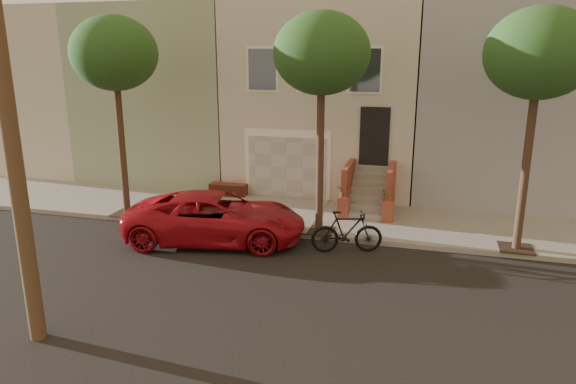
# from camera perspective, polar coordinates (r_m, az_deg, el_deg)

# --- Properties ---
(ground) EXTENTS (90.00, 90.00, 0.00)m
(ground) POSITION_cam_1_polar(r_m,az_deg,el_deg) (12.44, -5.02, -10.25)
(ground) COLOR black
(ground) RESTS_ON ground
(sidewalk) EXTENTS (40.00, 3.70, 0.15)m
(sidewalk) POSITION_cam_1_polar(r_m,az_deg,el_deg) (17.17, 1.16, -2.66)
(sidewalk) COLOR gray
(sidewalk) RESTS_ON ground
(house_row) EXTENTS (33.10, 11.70, 7.00)m
(house_row) POSITION_cam_1_polar(r_m,az_deg,el_deg) (22.13, 5.01, 10.71)
(house_row) COLOR #BBB49F
(house_row) RESTS_ON sidewalk
(tree_left) EXTENTS (2.70, 2.57, 6.30)m
(tree_left) POSITION_cam_1_polar(r_m,az_deg,el_deg) (17.26, -18.60, 14.15)
(tree_left) COLOR #2D2116
(tree_left) RESTS_ON sidewalk
(tree_mid) EXTENTS (2.70, 2.57, 6.30)m
(tree_mid) POSITION_cam_1_polar(r_m,az_deg,el_deg) (14.72, 3.74, 14.85)
(tree_mid) COLOR #2D2116
(tree_mid) RESTS_ON sidewalk
(tree_right) EXTENTS (2.70, 2.57, 6.30)m
(tree_right) POSITION_cam_1_polar(r_m,az_deg,el_deg) (14.63, 25.97, 13.41)
(tree_right) COLOR #2D2116
(tree_right) RESTS_ON sidewalk
(pickup_truck) EXTENTS (5.49, 3.31, 1.43)m
(pickup_truck) POSITION_cam_1_polar(r_m,az_deg,el_deg) (15.08, -7.94, -2.81)
(pickup_truck) COLOR #AB101C
(pickup_truck) RESTS_ON ground
(motorcycle) EXTENTS (2.04, 1.12, 1.18)m
(motorcycle) POSITION_cam_1_polar(r_m,az_deg,el_deg) (14.25, 6.50, -4.36)
(motorcycle) COLOR black
(motorcycle) RESTS_ON ground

